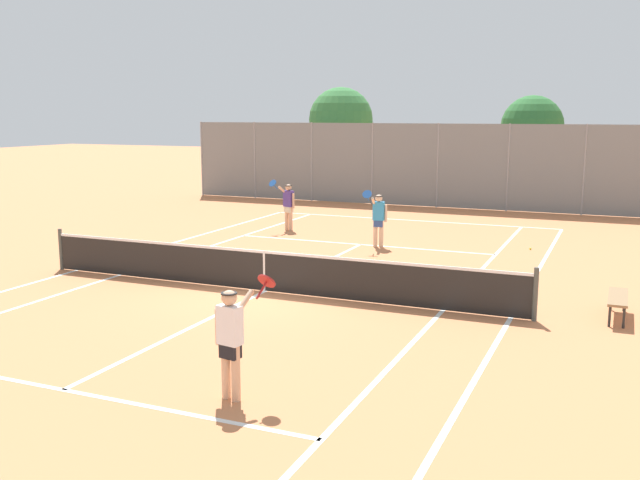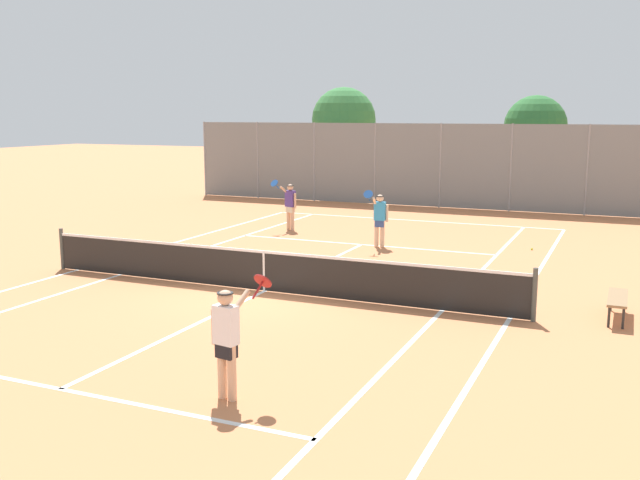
{
  "view_description": "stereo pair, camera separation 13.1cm",
  "coord_description": "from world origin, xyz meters",
  "px_view_note": "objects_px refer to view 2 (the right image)",
  "views": [
    {
      "loc": [
        7.39,
        -14.04,
        4.02
      ],
      "look_at": [
        0.74,
        1.5,
        1.0
      ],
      "focal_mm": 40.0,
      "sensor_mm": 36.0,
      "label": 1
    },
    {
      "loc": [
        7.51,
        -13.99,
        4.02
      ],
      "look_at": [
        0.74,
        1.5,
        1.0
      ],
      "focal_mm": 40.0,
      "sensor_mm": 36.0,
      "label": 2
    }
  ],
  "objects_px": {
    "courtside_bench": "(618,299)",
    "tree_behind_left": "(346,122)",
    "player_far_right": "(380,217)",
    "player_near_side": "(227,336)",
    "tree_behind_right": "(532,129)",
    "loose_tennis_ball_0": "(532,249)",
    "player_far_left": "(290,204)",
    "tennis_net": "(264,270)"
  },
  "relations": [
    {
      "from": "courtside_bench",
      "to": "player_far_left",
      "type": "bearing_deg",
      "value": 145.98
    },
    {
      "from": "tennis_net",
      "to": "player_near_side",
      "type": "height_order",
      "value": "player_near_side"
    },
    {
      "from": "courtside_bench",
      "to": "tree_behind_left",
      "type": "relative_size",
      "value": 0.28
    },
    {
      "from": "tennis_net",
      "to": "player_far_left",
      "type": "bearing_deg",
      "value": 112.07
    },
    {
      "from": "tennis_net",
      "to": "player_far_left",
      "type": "relative_size",
      "value": 6.76
    },
    {
      "from": "tennis_net",
      "to": "player_near_side",
      "type": "bearing_deg",
      "value": -66.71
    },
    {
      "from": "tennis_net",
      "to": "player_far_right",
      "type": "distance_m",
      "value": 6.29
    },
    {
      "from": "player_far_right",
      "to": "tree_behind_right",
      "type": "height_order",
      "value": "tree_behind_right"
    },
    {
      "from": "tree_behind_left",
      "to": "courtside_bench",
      "type": "bearing_deg",
      "value": -54.79
    },
    {
      "from": "tree_behind_right",
      "to": "player_near_side",
      "type": "bearing_deg",
      "value": -91.8
    },
    {
      "from": "loose_tennis_ball_0",
      "to": "tree_behind_right",
      "type": "height_order",
      "value": "tree_behind_right"
    },
    {
      "from": "player_far_left",
      "to": "loose_tennis_ball_0",
      "type": "height_order",
      "value": "player_far_left"
    },
    {
      "from": "player_far_left",
      "to": "tree_behind_right",
      "type": "distance_m",
      "value": 13.62
    },
    {
      "from": "player_far_right",
      "to": "courtside_bench",
      "type": "relative_size",
      "value": 1.18
    },
    {
      "from": "player_near_side",
      "to": "loose_tennis_ball_0",
      "type": "relative_size",
      "value": 26.88
    },
    {
      "from": "courtside_bench",
      "to": "tree_behind_right",
      "type": "height_order",
      "value": "tree_behind_right"
    },
    {
      "from": "tree_behind_right",
      "to": "loose_tennis_ball_0",
      "type": "bearing_deg",
      "value": -82.05
    },
    {
      "from": "tennis_net",
      "to": "courtside_bench",
      "type": "xyz_separation_m",
      "value": [
        7.44,
        0.8,
        -0.1
      ]
    },
    {
      "from": "tennis_net",
      "to": "player_far_right",
      "type": "xyz_separation_m",
      "value": [
        0.63,
        6.24,
        0.42
      ]
    },
    {
      "from": "player_far_right",
      "to": "player_far_left",
      "type": "bearing_deg",
      "value": 155.44
    },
    {
      "from": "loose_tennis_ball_0",
      "to": "tree_behind_right",
      "type": "xyz_separation_m",
      "value": [
        -1.7,
        12.15,
        3.26
      ]
    },
    {
      "from": "player_near_side",
      "to": "tennis_net",
      "type": "bearing_deg",
      "value": 113.29
    },
    {
      "from": "player_far_left",
      "to": "tree_behind_left",
      "type": "relative_size",
      "value": 0.34
    },
    {
      "from": "loose_tennis_ball_0",
      "to": "tennis_net",
      "type": "bearing_deg",
      "value": -123.12
    },
    {
      "from": "courtside_bench",
      "to": "loose_tennis_ball_0",
      "type": "bearing_deg",
      "value": 110.07
    },
    {
      "from": "player_far_right",
      "to": "courtside_bench",
      "type": "distance_m",
      "value": 8.73
    },
    {
      "from": "tennis_net",
      "to": "player_far_left",
      "type": "distance_m",
      "value": 8.66
    },
    {
      "from": "player_far_right",
      "to": "tree_behind_left",
      "type": "xyz_separation_m",
      "value": [
        -6.26,
        13.08,
        2.66
      ]
    },
    {
      "from": "player_near_side",
      "to": "player_far_right",
      "type": "relative_size",
      "value": 1.0
    },
    {
      "from": "tree_behind_left",
      "to": "tree_behind_right",
      "type": "relative_size",
      "value": 1.1
    },
    {
      "from": "player_far_left",
      "to": "loose_tennis_ball_0",
      "type": "xyz_separation_m",
      "value": [
        8.2,
        -0.42,
        -0.89
      ]
    },
    {
      "from": "player_near_side",
      "to": "courtside_bench",
      "type": "relative_size",
      "value": 1.18
    },
    {
      "from": "player_far_left",
      "to": "loose_tennis_ball_0",
      "type": "relative_size",
      "value": 26.88
    },
    {
      "from": "player_near_side",
      "to": "tree_behind_left",
      "type": "distance_m",
      "value": 26.43
    },
    {
      "from": "player_near_side",
      "to": "player_far_left",
      "type": "relative_size",
      "value": 1.0
    },
    {
      "from": "tennis_net",
      "to": "tree_behind_left",
      "type": "height_order",
      "value": "tree_behind_left"
    },
    {
      "from": "player_far_left",
      "to": "loose_tennis_ball_0",
      "type": "distance_m",
      "value": 8.26
    },
    {
      "from": "player_near_side",
      "to": "loose_tennis_ball_0",
      "type": "bearing_deg",
      "value": 79.36
    },
    {
      "from": "player_far_right",
      "to": "tree_behind_right",
      "type": "bearing_deg",
      "value": 78.97
    },
    {
      "from": "loose_tennis_ball_0",
      "to": "courtside_bench",
      "type": "relative_size",
      "value": 0.04
    },
    {
      "from": "player_near_side",
      "to": "tree_behind_right",
      "type": "distance_m",
      "value": 25.57
    },
    {
      "from": "loose_tennis_ball_0",
      "to": "tree_behind_left",
      "type": "distance_m",
      "value": 16.19
    }
  ]
}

